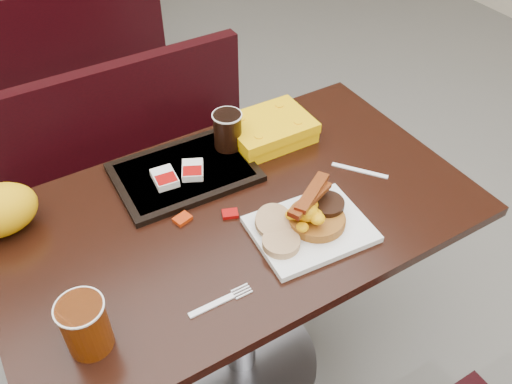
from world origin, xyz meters
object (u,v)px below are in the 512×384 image
coffee_cup_far (228,131)px  tray (184,172)px  table_near (239,299)px  fork (212,306)px  pancake_stack (317,218)px  clamshell (269,130)px  coffee_cup_near (86,326)px  bench_near_n (148,172)px  bench_far_s (59,44)px  knife (360,171)px  hashbrown_sleeve_right (193,170)px  platter (311,229)px  hashbrown_sleeve_left (165,178)px

coffee_cup_far → tray: bearing=-168.8°
table_near → fork: bearing=-129.4°
pancake_stack → clamshell: size_ratio=0.60×
coffee_cup_near → coffee_cup_far: (0.54, 0.40, 0.01)m
table_near → bench_near_n: 0.70m
bench_near_n → coffee_cup_near: coffee_cup_near is taller
bench_far_s → knife: (0.36, -1.94, 0.39)m
knife → tray: bearing=-156.9°
table_near → hashbrown_sleeve_right: size_ratio=16.01×
pancake_stack → bench_near_n: bearing=99.3°
platter → clamshell: clamshell is taller
fork → hashbrown_sleeve_right: (0.15, 0.39, 0.02)m
bench_far_s → coffee_cup_far: size_ratio=9.37×
platter → table_near: bearing=131.3°
pancake_stack → bench_far_s: bearing=93.9°
pancake_stack → coffee_cup_far: coffee_cup_far is taller
fork → knife: 0.58m
bench_near_n → coffee_cup_near: (-0.43, -0.88, 0.45)m
platter → hashbrown_sleeve_right: size_ratio=3.67×
hashbrown_sleeve_right → clamshell: (0.27, 0.04, 0.00)m
platter → hashbrown_sleeve_right: (-0.16, 0.32, 0.02)m
bench_near_n → pancake_stack: (0.14, -0.85, 0.42)m
hashbrown_sleeve_right → coffee_cup_far: 0.15m
fork → tray: 0.44m
hashbrown_sleeve_left → clamshell: (0.34, 0.03, 0.00)m
coffee_cup_near → clamshell: 0.77m
table_near → platter: platter is taller
hashbrown_sleeve_right → coffee_cup_far: (0.14, 0.05, 0.04)m
hashbrown_sleeve_left → knife: bearing=-19.0°
bench_far_s → coffee_cup_near: bearing=-101.8°
table_near → coffee_cup_far: coffee_cup_far is taller
table_near → hashbrown_sleeve_left: size_ratio=15.46×
bench_near_n → platter: bearing=-82.1°
hashbrown_sleeve_right → hashbrown_sleeve_left: bearing=-159.6°
bench_near_n → coffee_cup_far: (0.10, -0.48, 0.46)m
tray → hashbrown_sleeve_left: size_ratio=4.72×
bench_near_n → pancake_stack: bearing=-80.7°
tray → hashbrown_sleeve_right: size_ratio=4.89×
table_near → platter: 0.43m
table_near → clamshell: bearing=42.2°
platter → fork: size_ratio=1.87×
bench_near_n → knife: size_ratio=6.46×
bench_far_s → pancake_stack: 2.10m
platter → coffee_cup_far: size_ratio=2.58×
bench_near_n → pancake_stack: 0.96m
bench_far_s → coffee_cup_far: coffee_cup_far is taller
fork → coffee_cup_far: size_ratio=1.38×
table_near → clamshell: clamshell is taller
bench_near_n → hashbrown_sleeve_left: (-0.11, -0.53, 0.42)m
bench_far_s → tray: 1.76m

